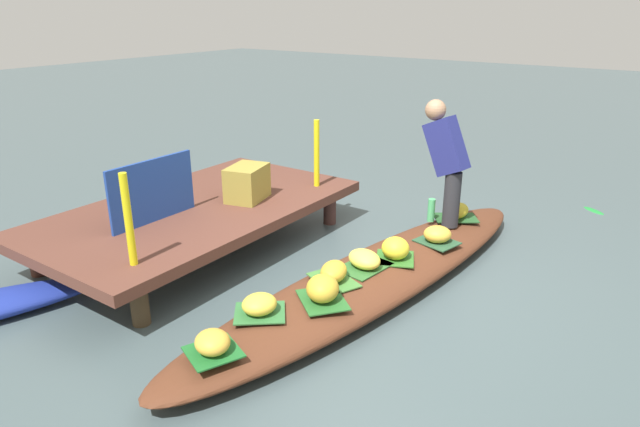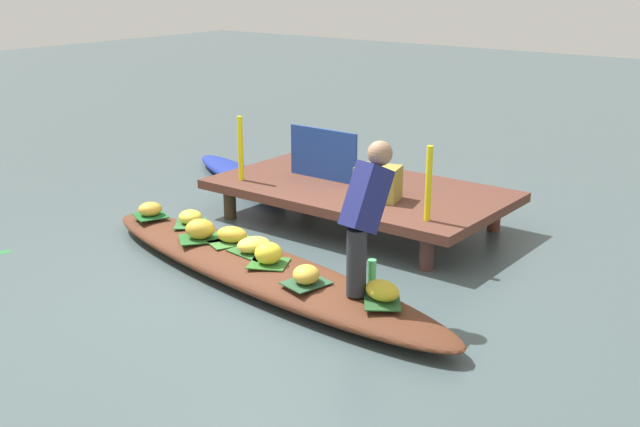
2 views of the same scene
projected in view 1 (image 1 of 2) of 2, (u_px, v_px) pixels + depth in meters
The scene contains 26 objects.
canal_water at pixel (376, 289), 4.80m from camera, with size 40.00×40.00×0.00m, color #425355.
dock_platform at pixel (197, 211), 5.52m from camera, with size 3.20×1.80×0.44m.
vendor_boat at pixel (376, 276), 4.76m from camera, with size 4.48×0.83×0.24m, color #552D1B.
leaf_mat_0 at pixel (437, 242), 5.14m from camera, with size 0.35×0.29×0.01m, color #295133.
banana_bunch_0 at pixel (437, 234), 5.11m from camera, with size 0.25×0.22×0.15m, color gold.
leaf_mat_1 at pixel (456, 218), 5.72m from camera, with size 0.43×0.28×0.01m, color #245227.
banana_bunch_1 at pixel (456, 211), 5.69m from camera, with size 0.30×0.22×0.16m, color gold.
leaf_mat_2 at pixel (213, 352), 3.51m from camera, with size 0.31×0.32×0.01m, color #1C6127.
banana_bunch_2 at pixel (212, 342), 3.49m from camera, with size 0.22×0.24×0.14m, color gold.
leaf_mat_3 at pixel (364, 267), 4.65m from camera, with size 0.44×0.31×0.01m, color #30642D.
banana_bunch_3 at pixel (364, 259), 4.63m from camera, with size 0.31×0.24×0.14m, color #F9DC4D.
leaf_mat_4 at pixel (260, 313), 3.96m from camera, with size 0.36×0.31×0.01m, color #2E6A34.
banana_bunch_4 at pixel (259, 304), 3.94m from camera, with size 0.25×0.24×0.14m, color yellow.
leaf_mat_5 at pixel (334, 280), 4.43m from camera, with size 0.42×0.27×0.01m, color #3F7934.
banana_bunch_5 at pixel (334, 271), 4.40m from camera, with size 0.30×0.20×0.15m, color gold.
leaf_mat_6 at pixel (323, 300), 4.13m from camera, with size 0.40×0.32×0.01m, color #276228.
banana_bunch_6 at pixel (323, 288), 4.10m from camera, with size 0.28×0.24×0.19m, color gold.
leaf_mat_7 at pixel (395, 258), 4.81m from camera, with size 0.33×0.32×0.01m, color #326D27.
banana_bunch_7 at pixel (395, 248), 4.77m from camera, with size 0.24×0.24×0.19m, color yellow.
vendor_person at pixel (446, 156), 5.35m from camera, with size 0.24×0.49×1.22m.
water_bottle at pixel (431, 210), 5.61m from camera, with size 0.07×0.07×0.23m, color #4CB96F.
market_banner at pixel (153, 191), 5.01m from camera, with size 0.91×0.03×0.57m, color #1D3E93.
railing_post_west at pixel (128, 220), 4.13m from camera, with size 0.06×0.06×0.72m, color yellow.
railing_post_east at pixel (317, 153), 5.96m from camera, with size 0.06×0.06×0.72m, color yellow.
produce_crate at pixel (247, 183), 5.61m from camera, with size 0.44×0.32×0.35m, color olive.
drifting_plant_2 at pixel (594, 210), 6.62m from camera, with size 0.30×0.10×0.01m, color #218C37.
Camera 1 is at (-3.76, -2.07, 2.30)m, focal length 31.34 mm.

